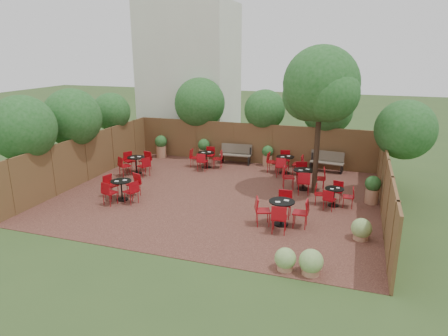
% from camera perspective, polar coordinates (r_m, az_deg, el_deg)
% --- Properties ---
extents(ground, '(80.00, 80.00, 0.00)m').
position_cam_1_polar(ground, '(15.72, -0.82, -3.97)').
color(ground, '#354F23').
rests_on(ground, ground).
extents(courtyard_paving, '(12.00, 10.00, 0.02)m').
position_cam_1_polar(courtyard_paving, '(15.72, -0.82, -3.93)').
color(courtyard_paving, '#361D16').
rests_on(courtyard_paving, ground).
extents(fence_back, '(12.00, 0.08, 2.00)m').
position_cam_1_polar(fence_back, '(20.03, 3.89, 3.50)').
color(fence_back, brown).
rests_on(fence_back, ground).
extents(fence_left, '(0.08, 10.00, 2.00)m').
position_cam_1_polar(fence_left, '(18.21, -18.96, 1.30)').
color(fence_left, brown).
rests_on(fence_left, ground).
extents(fence_right, '(0.08, 10.00, 2.00)m').
position_cam_1_polar(fence_right, '(14.65, 21.93, -2.62)').
color(fence_right, brown).
rests_on(fence_right, ground).
extents(neighbour_building, '(5.00, 4.00, 8.00)m').
position_cam_1_polar(neighbour_building, '(23.87, -4.84, 12.87)').
color(neighbour_building, silver).
rests_on(neighbour_building, ground).
extents(overhang_foliage, '(15.61, 10.73, 2.63)m').
position_cam_1_polar(overhang_foliage, '(18.17, -3.68, 7.65)').
color(overhang_foliage, '#1C501A').
rests_on(overhang_foliage, ground).
extents(courtyard_tree, '(2.91, 2.83, 5.67)m').
position_cam_1_polar(courtyard_tree, '(15.52, 13.54, 10.91)').
color(courtyard_tree, black).
rests_on(courtyard_tree, courtyard_paving).
extents(park_bench_left, '(1.58, 0.61, 0.96)m').
position_cam_1_polar(park_bench_left, '(19.97, 1.71, 2.06)').
color(park_bench_left, brown).
rests_on(park_bench_left, courtyard_paving).
extents(park_bench_right, '(1.58, 0.69, 0.95)m').
position_cam_1_polar(park_bench_right, '(19.22, 14.40, 0.93)').
color(park_bench_right, brown).
rests_on(park_bench_right, courtyard_paving).
extents(bistro_tables, '(10.35, 7.32, 0.95)m').
position_cam_1_polar(bistro_tables, '(16.41, 1.56, -1.33)').
color(bistro_tables, black).
rests_on(bistro_tables, courtyard_paving).
extents(planters, '(11.01, 4.27, 1.16)m').
position_cam_1_polar(planters, '(19.16, 1.18, 1.72)').
color(planters, '#A06F50').
rests_on(planters, courtyard_paving).
extents(low_shrubs, '(2.43, 3.07, 0.67)m').
position_cam_1_polar(low_shrubs, '(11.37, 14.00, -11.08)').
color(low_shrubs, '#A06F50').
rests_on(low_shrubs, courtyard_paving).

